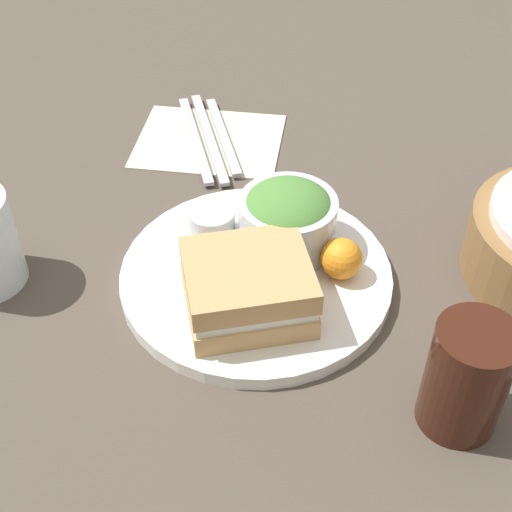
{
  "coord_description": "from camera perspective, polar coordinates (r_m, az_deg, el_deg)",
  "views": [
    {
      "loc": [
        0.51,
        0.07,
        0.51
      ],
      "look_at": [
        0.0,
        0.0,
        0.04
      ],
      "focal_mm": 50.0,
      "sensor_mm": 36.0,
      "label": 1
    }
  ],
  "objects": [
    {
      "name": "napkin",
      "position": [
        0.93,
        -3.76,
        9.23
      ],
      "size": [
        0.15,
        0.18,
        0.0
      ],
      "primitive_type": "cube",
      "color": "beige",
      "rests_on": "ground_plane"
    },
    {
      "name": "fork",
      "position": [
        0.92,
        -4.88,
        9.31
      ],
      "size": [
        0.19,
        0.08,
        0.01
      ],
      "primitive_type": "cube",
      "rotation": [
        0.0,
        0.0,
        3.51
      ],
      "color": "#B2B2B7",
      "rests_on": "napkin"
    },
    {
      "name": "spoon",
      "position": [
        0.93,
        -2.66,
        9.61
      ],
      "size": [
        0.17,
        0.08,
        0.01
      ],
      "primitive_type": "cube",
      "rotation": [
        0.0,
        0.0,
        3.51
      ],
      "color": "#B2B2B7",
      "rests_on": "napkin"
    },
    {
      "name": "salad_bowl",
      "position": [
        0.73,
        2.56,
        3.14
      ],
      "size": [
        0.1,
        0.1,
        0.07
      ],
      "color": "silver",
      "rests_on": "plate"
    },
    {
      "name": "knife",
      "position": [
        0.93,
        -3.77,
        9.46
      ],
      "size": [
        0.2,
        0.09,
        0.01
      ],
      "primitive_type": "cube",
      "rotation": [
        0.0,
        0.0,
        3.51
      ],
      "color": "#B2B2B7",
      "rests_on": "napkin"
    },
    {
      "name": "orange_wedge",
      "position": [
        0.71,
        6.84,
        -0.2
      ],
      "size": [
        0.04,
        0.04,
        0.04
      ],
      "primitive_type": "sphere",
      "color": "orange",
      "rests_on": "plate"
    },
    {
      "name": "ground_plane",
      "position": [
        0.73,
        0.0,
        -2.04
      ],
      "size": [
        4.0,
        4.0,
        0.0
      ],
      "primitive_type": "plane",
      "color": "#4C4238"
    },
    {
      "name": "plate",
      "position": [
        0.72,
        0.0,
        -1.61
      ],
      "size": [
        0.27,
        0.27,
        0.02
      ],
      "primitive_type": "cylinder",
      "color": "white",
      "rests_on": "ground_plane"
    },
    {
      "name": "drink_glass",
      "position": [
        0.6,
        16.49,
        -9.33
      ],
      "size": [
        0.07,
        0.07,
        0.11
      ],
      "primitive_type": "cylinder",
      "color": "#38190F",
      "rests_on": "ground_plane"
    },
    {
      "name": "dressing_cup",
      "position": [
        0.75,
        -3.54,
        2.65
      ],
      "size": [
        0.05,
        0.05,
        0.03
      ],
      "primitive_type": "cylinder",
      "color": "#B7B7BC",
      "rests_on": "plate"
    },
    {
      "name": "sandwich",
      "position": [
        0.66,
        -1.05,
        -2.49
      ],
      "size": [
        0.13,
        0.14,
        0.06
      ],
      "color": "tan",
      "rests_on": "plate"
    }
  ]
}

